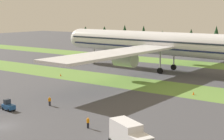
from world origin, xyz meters
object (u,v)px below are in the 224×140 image
object	(u,v)px
airliner	(161,43)
catering_truck	(130,136)
baggage_tug	(8,106)
taxiway_marker_0	(193,93)
ground_crew_loader	(88,122)
ground_crew_marshaller	(50,101)
taxiway_marker_1	(61,75)

from	to	relation	value
airliner	catering_truck	size ratio (longest dim) A/B	12.12
baggage_tug	taxiway_marker_0	world-z (taller)	baggage_tug
catering_truck	ground_crew_loader	xyz separation A→B (m)	(-9.54, 3.53, -1.01)
catering_truck	taxiway_marker_0	bearing A→B (deg)	-147.43
airliner	catering_truck	xyz separation A→B (m)	(23.44, -55.07, -6.31)
airliner	taxiway_marker_0	xyz separation A→B (m)	(19.08, -22.55, -7.92)
ground_crew_marshaller	ground_crew_loader	world-z (taller)	same
airliner	baggage_tug	bearing A→B (deg)	179.56
ground_crew_loader	taxiway_marker_1	size ratio (longest dim) A/B	2.78
baggage_tug	taxiway_marker_1	world-z (taller)	baggage_tug
airliner	ground_crew_marshaller	bearing A→B (deg)	-176.22
taxiway_marker_1	catering_truck	bearing A→B (deg)	-37.33
ground_crew_marshaller	ground_crew_loader	distance (m)	14.77
ground_crew_marshaller	taxiway_marker_0	distance (m)	30.02
taxiway_marker_1	ground_crew_loader	bearing A→B (deg)	-41.25
catering_truck	ground_crew_loader	size ratio (longest dim) A/B	4.18
airliner	taxiway_marker_1	xyz separation A→B (m)	(-18.78, -22.88, -7.95)
baggage_tug	taxiway_marker_0	bearing A→B (deg)	149.01
airliner	ground_crew_loader	bearing A→B (deg)	-161.42
baggage_tug	ground_crew_marshaller	bearing A→B (deg)	155.32
catering_truck	ground_crew_marshaller	xyz separation A→B (m)	(-23.20, 9.15, -1.01)
airliner	catering_truck	distance (m)	60.18
baggage_tug	catering_truck	distance (m)	27.19
catering_truck	taxiway_marker_1	distance (m)	53.11
airliner	taxiway_marker_0	distance (m)	30.59
ground_crew_loader	ground_crew_marshaller	bearing A→B (deg)	159.29
catering_truck	taxiway_marker_0	xyz separation A→B (m)	(-4.35, 32.51, -1.61)
ground_crew_marshaller	ground_crew_loader	size ratio (longest dim) A/B	1.00
taxiway_marker_0	baggage_tug	bearing A→B (deg)	-127.34
ground_crew_loader	baggage_tug	bearing A→B (deg)	-175.93
taxiway_marker_0	ground_crew_loader	bearing A→B (deg)	-100.15
catering_truck	taxiway_marker_1	world-z (taller)	catering_truck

